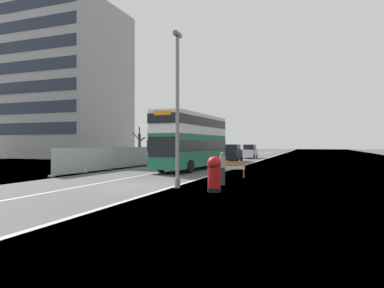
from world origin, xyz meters
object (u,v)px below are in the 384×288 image
red_pillar_postbox (214,172)px  car_receding_mid (250,152)px  double_decker_bus (192,140)px  roadworks_barrier (233,168)px  lamppost_foreground (177,115)px  pedestrian_at_kerb (222,168)px  car_oncoming_near (233,153)px

red_pillar_postbox → car_receding_mid: (-5.04, 36.54, 0.10)m
double_decker_bus → roadworks_barrier: bearing=-48.4°
double_decker_bus → red_pillar_postbox: bearing=-65.6°
lamppost_foreground → red_pillar_postbox: 3.55m
pedestrian_at_kerb → car_receding_mid: bearing=97.9°
lamppost_foreground → car_oncoming_near: (-3.39, 26.38, -2.65)m
lamppost_foreground → roadworks_barrier: (1.40, 6.07, -3.02)m
lamppost_foreground → car_oncoming_near: size_ratio=1.94×
roadworks_barrier → pedestrian_at_kerb: size_ratio=0.91×
roadworks_barrier → pedestrian_at_kerb: bearing=-84.6°
car_oncoming_near → car_receding_mid: bearing=87.2°
lamppost_foreground → car_receding_mid: lamppost_foreground is taller
roadworks_barrier → car_oncoming_near: bearing=103.3°
roadworks_barrier → car_oncoming_near: (-4.79, 20.31, 0.37)m
car_receding_mid → red_pillar_postbox: bearing=-82.2°
double_decker_bus → red_pillar_postbox: double_decker_bus is taller
red_pillar_postbox → roadworks_barrier: (-0.71, 6.75, -0.25)m
lamppost_foreground → pedestrian_at_kerb: (1.79, 1.94, -2.77)m
lamppost_foreground → car_oncoming_near: lamppost_foreground is taller
car_oncoming_near → car_receding_mid: car_oncoming_near is taller
lamppost_foreground → car_receding_mid: (-2.93, 35.87, -2.67)m
lamppost_foreground → car_receding_mid: size_ratio=1.82×
lamppost_foreground → red_pillar_postbox: lamppost_foreground is taller
car_receding_mid → pedestrian_at_kerb: size_ratio=2.43×
roadworks_barrier → red_pillar_postbox: bearing=-84.0°
roadworks_barrier → car_oncoming_near: car_oncoming_near is taller
car_oncoming_near → pedestrian_at_kerb: 24.98m
double_decker_bus → car_oncoming_near: 14.95m
double_decker_bus → car_receding_mid: size_ratio=2.59×
pedestrian_at_kerb → lamppost_foreground: bearing=-132.8°
car_oncoming_near → pedestrian_at_kerb: car_oncoming_near is taller
lamppost_foreground → double_decker_bus: bearing=106.6°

